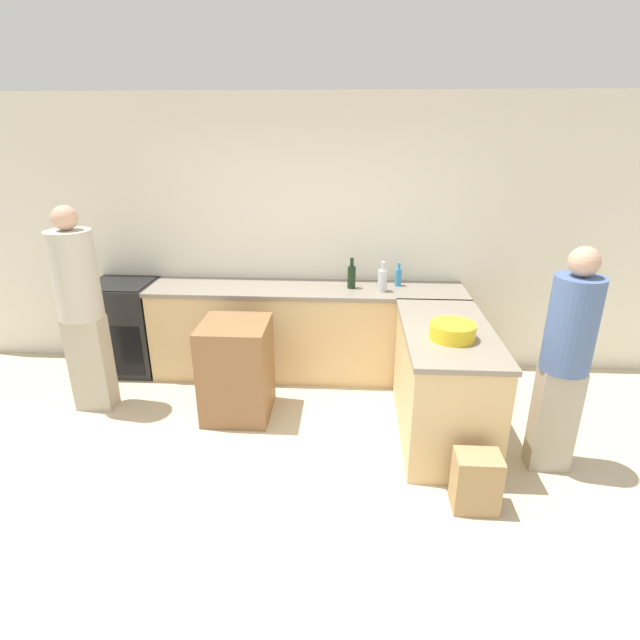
{
  "coord_description": "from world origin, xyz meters",
  "views": [
    {
      "loc": [
        0.43,
        -2.67,
        2.38
      ],
      "look_at": [
        0.2,
        0.97,
        0.97
      ],
      "focal_mm": 28.0,
      "sensor_mm": 36.0,
      "label": 1
    }
  ],
  "objects_px": {
    "range_oven": "(126,327)",
    "person_by_range": "(80,305)",
    "mixing_bowl": "(453,331)",
    "dish_soap_bottle": "(398,277)",
    "person_at_peninsula": "(566,355)",
    "wine_bottle_dark": "(352,276)",
    "vinegar_bottle_clear": "(382,280)",
    "island_table": "(237,369)",
    "paper_bag": "(476,482)"
  },
  "relations": [
    {
      "from": "wine_bottle_dark",
      "to": "person_at_peninsula",
      "type": "distance_m",
      "value": 2.06
    },
    {
      "from": "island_table",
      "to": "mixing_bowl",
      "type": "height_order",
      "value": "mixing_bowl"
    },
    {
      "from": "dish_soap_bottle",
      "to": "person_by_range",
      "type": "xyz_separation_m",
      "value": [
        -2.74,
        -0.9,
        -0.03
      ]
    },
    {
      "from": "dish_soap_bottle",
      "to": "person_by_range",
      "type": "height_order",
      "value": "person_by_range"
    },
    {
      "from": "dish_soap_bottle",
      "to": "person_at_peninsula",
      "type": "height_order",
      "value": "person_at_peninsula"
    },
    {
      "from": "person_at_peninsula",
      "to": "paper_bag",
      "type": "height_order",
      "value": "person_at_peninsula"
    },
    {
      "from": "person_at_peninsula",
      "to": "paper_bag",
      "type": "relative_size",
      "value": 4.13
    },
    {
      "from": "range_oven",
      "to": "vinegar_bottle_clear",
      "type": "relative_size",
      "value": 3.3
    },
    {
      "from": "person_by_range",
      "to": "person_at_peninsula",
      "type": "distance_m",
      "value": 3.82
    },
    {
      "from": "dish_soap_bottle",
      "to": "paper_bag",
      "type": "height_order",
      "value": "dish_soap_bottle"
    },
    {
      "from": "wine_bottle_dark",
      "to": "person_by_range",
      "type": "relative_size",
      "value": 0.16
    },
    {
      "from": "mixing_bowl",
      "to": "person_at_peninsula",
      "type": "xyz_separation_m",
      "value": [
        0.74,
        -0.22,
        -0.07
      ]
    },
    {
      "from": "mixing_bowl",
      "to": "vinegar_bottle_clear",
      "type": "height_order",
      "value": "vinegar_bottle_clear"
    },
    {
      "from": "mixing_bowl",
      "to": "dish_soap_bottle",
      "type": "xyz_separation_m",
      "value": [
        -0.29,
        1.3,
        0.03
      ]
    },
    {
      "from": "island_table",
      "to": "paper_bag",
      "type": "relative_size",
      "value": 2.11
    },
    {
      "from": "person_by_range",
      "to": "person_at_peninsula",
      "type": "height_order",
      "value": "person_by_range"
    },
    {
      "from": "dish_soap_bottle",
      "to": "paper_bag",
      "type": "bearing_deg",
      "value": -79.05
    },
    {
      "from": "island_table",
      "to": "paper_bag",
      "type": "distance_m",
      "value": 2.13
    },
    {
      "from": "range_oven",
      "to": "mixing_bowl",
      "type": "distance_m",
      "value": 3.31
    },
    {
      "from": "vinegar_bottle_clear",
      "to": "dish_soap_bottle",
      "type": "distance_m",
      "value": 0.25
    },
    {
      "from": "range_oven",
      "to": "vinegar_bottle_clear",
      "type": "distance_m",
      "value": 2.66
    },
    {
      "from": "range_oven",
      "to": "person_at_peninsula",
      "type": "relative_size",
      "value": 0.56
    },
    {
      "from": "paper_bag",
      "to": "mixing_bowl",
      "type": "bearing_deg",
      "value": 98.0
    },
    {
      "from": "dish_soap_bottle",
      "to": "person_at_peninsula",
      "type": "distance_m",
      "value": 1.84
    },
    {
      "from": "island_table",
      "to": "person_by_range",
      "type": "height_order",
      "value": "person_by_range"
    },
    {
      "from": "vinegar_bottle_clear",
      "to": "dish_soap_bottle",
      "type": "relative_size",
      "value": 1.24
    },
    {
      "from": "range_oven",
      "to": "person_by_range",
      "type": "distance_m",
      "value": 0.94
    },
    {
      "from": "range_oven",
      "to": "person_by_range",
      "type": "relative_size",
      "value": 0.52
    },
    {
      "from": "range_oven",
      "to": "mixing_bowl",
      "type": "relative_size",
      "value": 2.79
    },
    {
      "from": "mixing_bowl",
      "to": "wine_bottle_dark",
      "type": "height_order",
      "value": "wine_bottle_dark"
    },
    {
      "from": "island_table",
      "to": "person_at_peninsula",
      "type": "xyz_separation_m",
      "value": [
        2.46,
        -0.59,
        0.48
      ]
    },
    {
      "from": "island_table",
      "to": "vinegar_bottle_clear",
      "type": "relative_size",
      "value": 3.01
    },
    {
      "from": "vinegar_bottle_clear",
      "to": "person_at_peninsula",
      "type": "bearing_deg",
      "value": -48.23
    },
    {
      "from": "person_by_range",
      "to": "paper_bag",
      "type": "xyz_separation_m",
      "value": [
        3.13,
        -1.1,
        -0.78
      ]
    },
    {
      "from": "dish_soap_bottle",
      "to": "person_at_peninsula",
      "type": "xyz_separation_m",
      "value": [
        1.03,
        -1.52,
        -0.1
      ]
    },
    {
      "from": "person_at_peninsula",
      "to": "mixing_bowl",
      "type": "bearing_deg",
      "value": 163.53
    },
    {
      "from": "range_oven",
      "to": "paper_bag",
      "type": "distance_m",
      "value": 3.68
    },
    {
      "from": "range_oven",
      "to": "island_table",
      "type": "relative_size",
      "value": 1.1
    },
    {
      "from": "mixing_bowl",
      "to": "person_at_peninsula",
      "type": "distance_m",
      "value": 0.77
    },
    {
      "from": "mixing_bowl",
      "to": "wine_bottle_dark",
      "type": "xyz_separation_m",
      "value": [
        -0.75,
        1.2,
        0.06
      ]
    },
    {
      "from": "range_oven",
      "to": "vinegar_bottle_clear",
      "type": "height_order",
      "value": "vinegar_bottle_clear"
    },
    {
      "from": "mixing_bowl",
      "to": "range_oven",
      "type": "bearing_deg",
      "value": 158.72
    },
    {
      "from": "island_table",
      "to": "dish_soap_bottle",
      "type": "xyz_separation_m",
      "value": [
        1.43,
        0.93,
        0.59
      ]
    },
    {
      "from": "mixing_bowl",
      "to": "person_at_peninsula",
      "type": "bearing_deg",
      "value": -16.47
    },
    {
      "from": "dish_soap_bottle",
      "to": "person_by_range",
      "type": "relative_size",
      "value": 0.13
    },
    {
      "from": "wine_bottle_dark",
      "to": "person_at_peninsula",
      "type": "xyz_separation_m",
      "value": [
        1.49,
        -1.42,
        -0.13
      ]
    },
    {
      "from": "mixing_bowl",
      "to": "person_by_range",
      "type": "height_order",
      "value": "person_by_range"
    },
    {
      "from": "wine_bottle_dark",
      "to": "person_by_range",
      "type": "height_order",
      "value": "person_by_range"
    },
    {
      "from": "range_oven",
      "to": "wine_bottle_dark",
      "type": "bearing_deg",
      "value": 0.25
    },
    {
      "from": "person_at_peninsula",
      "to": "vinegar_bottle_clear",
      "type": "bearing_deg",
      "value": 131.77
    }
  ]
}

